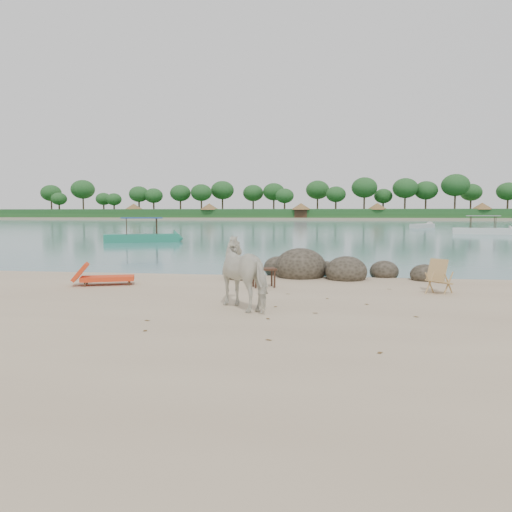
{
  "coord_description": "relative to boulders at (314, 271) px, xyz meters",
  "views": [
    {
      "loc": [
        1.38,
        -9.62,
        2.02
      ],
      "look_at": [
        -0.32,
        2.0,
        1.0
      ],
      "focal_mm": 35.0,
      "sensor_mm": 36.0,
      "label": 1
    }
  ],
  "objects": [
    {
      "name": "lounge_chair",
      "position": [
        -5.6,
        -2.57,
        0.04
      ],
      "size": [
        1.89,
        1.2,
        0.53
      ],
      "primitive_type": null,
      "rotation": [
        0.0,
        0.0,
        0.35
      ],
      "color": "red",
      "rests_on": "ground"
    },
    {
      "name": "side_table",
      "position": [
        -1.25,
        -2.42,
        0.03
      ],
      "size": [
        0.74,
        0.61,
        0.51
      ],
      "primitive_type": null,
      "rotation": [
        0.0,
        0.0,
        0.36
      ],
      "color": "black",
      "rests_on": "ground"
    },
    {
      "name": "deck_chair",
      "position": [
        3.17,
        -2.78,
        0.19
      ],
      "size": [
        0.79,
        0.79,
        0.84
      ],
      "primitive_type": null,
      "rotation": [
        0.0,
        0.0,
        -0.76
      ],
      "color": "tan",
      "rests_on": "ground"
    },
    {
      "name": "far_shore",
      "position": [
        -0.93,
        164.1,
        -0.23
      ],
      "size": [
        420.0,
        90.0,
        1.4
      ],
      "primitive_type": "cube",
      "color": "tan",
      "rests_on": "ground"
    },
    {
      "name": "water",
      "position": [
        -0.93,
        84.1,
        -0.23
      ],
      "size": [
        400.0,
        400.0,
        0.0
      ],
      "primitive_type": "plane",
      "color": "#3C7578",
      "rests_on": "ground"
    },
    {
      "name": "boat_mid",
      "position": [
        15.24,
        35.57,
        1.26
      ],
      "size": [
        6.23,
        2.45,
        2.96
      ],
      "primitive_type": null,
      "rotation": [
        0.0,
        0.0,
        -0.18
      ],
      "color": "silver",
      "rests_on": "water"
    },
    {
      "name": "boat_far",
      "position": [
        13.17,
        55.43,
        0.11
      ],
      "size": [
        4.44,
        5.57,
        0.68
      ],
      "primitive_type": null,
      "rotation": [
        0.0,
        0.0,
        0.96
      ],
      "color": "beige",
      "rests_on": "water"
    },
    {
      "name": "cow",
      "position": [
        -1.21,
        -5.32,
        0.53
      ],
      "size": [
        1.82,
        1.85,
        1.51
      ],
      "primitive_type": "imported",
      "rotation": [
        0.0,
        0.0,
        3.91
      ],
      "color": "beige",
      "rests_on": "ground"
    },
    {
      "name": "far_scenery",
      "position": [
        -0.9,
        130.79,
        2.92
      ],
      "size": [
        420.0,
        18.0,
        9.5
      ],
      "color": "#1E4C1E",
      "rests_on": "ground"
    },
    {
      "name": "boat_near",
      "position": [
        -12.65,
        18.21,
        1.19
      ],
      "size": [
        5.86,
        3.44,
        2.83
      ],
      "primitive_type": null,
      "rotation": [
        0.0,
        0.0,
        0.39
      ],
      "color": "#218062",
      "rests_on": "water"
    },
    {
      "name": "boulders",
      "position": [
        0.0,
        0.0,
        0.0
      ],
      "size": [
        6.38,
        2.88,
        1.22
      ],
      "rotation": [
        0.0,
        0.0,
        -0.4
      ],
      "color": "#2A251C",
      "rests_on": "ground"
    },
    {
      "name": "dead_leaves",
      "position": [
        -0.42,
        -5.41,
        -0.22
      ],
      "size": [
        7.34,
        6.23,
        0.0
      ],
      "color": "brown",
      "rests_on": "ground"
    }
  ]
}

